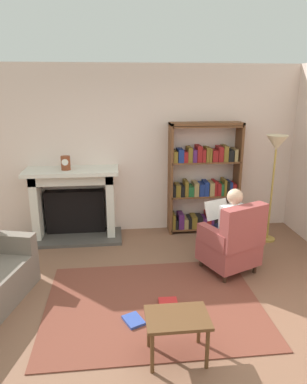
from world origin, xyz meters
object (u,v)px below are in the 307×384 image
Objects in this scene: mantel_clock at (66,163)px; floor_lamp at (276,152)px; fireplace at (74,201)px; bookshelf at (204,181)px; armchair_reading at (233,242)px; seated_reader at (228,225)px; side_table at (177,323)px.

floor_lamp is (3.13, -0.37, 0.17)m from mantel_clock.
bookshelf is at bearing 0.94° from fireplace.
mantel_clock is at bearing -53.81° from armchair_reading.
side_table is (-0.93, -1.54, -0.25)m from seated_reader.
bookshelf is 1.87× the size of armchair_reading.
armchair_reading is 0.85× the size of seated_reader.
floor_lamp is at bearing 51.46° from side_table.
bookshelf reaches higher than fireplace.
side_table is (-0.93, -2.86, -0.49)m from bookshelf.
armchair_reading is 0.58× the size of floor_lamp.
bookshelf is at bearing 3.55° from mantel_clock.
mantel_clock is at bearing -126.54° from fireplace.
mantel_clock is 2.56m from seated_reader.
bookshelf is at bearing 151.83° from floor_lamp.
fireplace is 2.62× the size of side_table.
seated_reader is (2.18, -1.19, -0.63)m from mantel_clock.
seated_reader reaches higher than armchair_reading.
fireplace is at bearing -179.06° from bookshelf.
bookshelf is (2.18, 0.14, -0.39)m from mantel_clock.
side_table is at bearing 32.07° from armchair_reading.
bookshelf reaches higher than mantel_clock.
bookshelf is 1.09× the size of floor_lamp.
mantel_clock is at bearing 173.27° from floor_lamp.
mantel_clock is at bearing -176.45° from bookshelf.
mantel_clock reaches higher than armchair_reading.
bookshelf is 1.34m from seated_reader.
armchair_reading is at bearing 55.74° from side_table.
armchair_reading is 0.23m from seated_reader.
bookshelf reaches higher than seated_reader.
bookshelf reaches higher than floor_lamp.
mantel_clock is 3.12m from side_table.
armchair_reading is 1.63m from floor_lamp.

